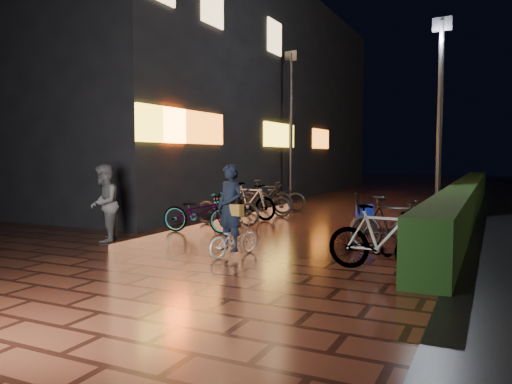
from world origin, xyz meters
The scene contains 11 objects.
ground centered at (0.00, 0.00, 0.00)m, with size 80.00×80.00×0.00m, color #381911.
hedge centered at (3.30, 8.00, 0.50)m, with size 0.70×20.00×1.00m, color black.
bystander_person centered at (-3.32, -0.76, 0.82)m, with size 0.80×0.62×1.64m, color #58575A.
storefront_block centered at (-9.50, 11.50, 4.50)m, with size 12.09×22.00×9.00m.
lamp_post_hedge centered at (2.68, 5.76, 3.05)m, with size 0.53×0.16×5.54m.
lamp_post_sf centered at (-2.99, 9.02, 3.16)m, with size 0.55×0.21×5.75m.
cyclist centered at (-0.16, -0.92, 0.62)m, with size 0.75×1.24×1.67m.
traffic_barrier centered at (2.83, 3.20, 0.38)m, with size 0.57×1.88×0.76m.
cart_assembly centered at (1.39, 2.63, 0.50)m, with size 0.64×0.68×0.98m.
parked_bikes_storefront centered at (-2.23, 3.96, 0.49)m, with size 2.03×6.02×1.06m.
parked_bikes_hedge centered at (2.47, -0.14, 0.53)m, with size 1.95×2.36×1.06m.
Camera 1 is at (4.12, -8.78, 1.83)m, focal length 35.00 mm.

